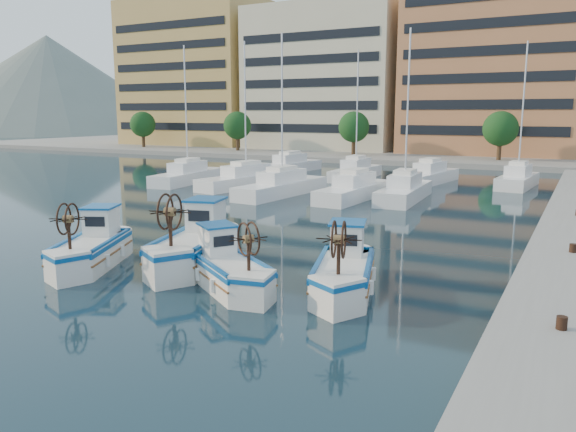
{
  "coord_description": "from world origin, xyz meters",
  "views": [
    {
      "loc": [
        13.22,
        -15.37,
        5.97
      ],
      "look_at": [
        1.74,
        6.04,
        1.5
      ],
      "focal_mm": 35.0,
      "sensor_mm": 36.0,
      "label": 1
    }
  ],
  "objects_px": {
    "fishing_boat_d": "(344,269)",
    "fishing_boat_c": "(228,267)",
    "fishing_boat_a": "(92,246)",
    "fishing_boat_b": "(195,244)"
  },
  "relations": [
    {
      "from": "fishing_boat_a",
      "to": "fishing_boat_b",
      "type": "height_order",
      "value": "fishing_boat_b"
    },
    {
      "from": "fishing_boat_a",
      "to": "fishing_boat_d",
      "type": "relative_size",
      "value": 1.02
    },
    {
      "from": "fishing_boat_c",
      "to": "fishing_boat_d",
      "type": "height_order",
      "value": "fishing_boat_d"
    },
    {
      "from": "fishing_boat_a",
      "to": "fishing_boat_b",
      "type": "bearing_deg",
      "value": 4.05
    },
    {
      "from": "fishing_boat_a",
      "to": "fishing_boat_c",
      "type": "bearing_deg",
      "value": -23.54
    },
    {
      "from": "fishing_boat_b",
      "to": "fishing_boat_c",
      "type": "xyz_separation_m",
      "value": [
        2.79,
        -1.81,
        -0.15
      ]
    },
    {
      "from": "fishing_boat_b",
      "to": "fishing_boat_d",
      "type": "height_order",
      "value": "fishing_boat_b"
    },
    {
      "from": "fishing_boat_a",
      "to": "fishing_boat_c",
      "type": "relative_size",
      "value": 1.1
    },
    {
      "from": "fishing_boat_c",
      "to": "fishing_boat_d",
      "type": "bearing_deg",
      "value": -32.91
    },
    {
      "from": "fishing_boat_d",
      "to": "fishing_boat_c",
      "type": "bearing_deg",
      "value": -174.27
    }
  ]
}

